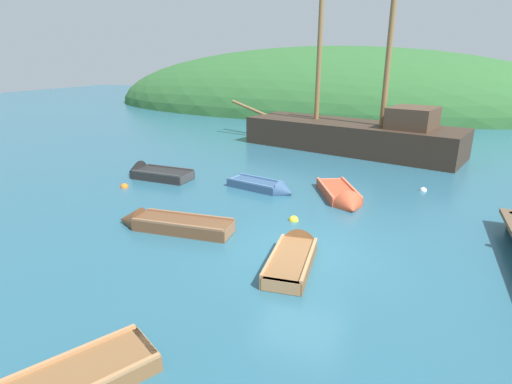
# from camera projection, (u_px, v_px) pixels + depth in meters

# --- Properties ---
(ground_plane) EXTENTS (120.00, 120.00, 0.00)m
(ground_plane) POSITION_uv_depth(u_px,v_px,m) (303.00, 254.00, 11.08)
(ground_plane) COLOR #285B70
(shore_hill) EXTENTS (52.29, 25.20, 12.99)m
(shore_hill) POSITION_uv_depth(u_px,v_px,m) (327.00, 107.00, 45.08)
(shore_hill) COLOR #2D602D
(shore_hill) RESTS_ON ground
(sailing_ship) EXTENTS (15.09, 6.81, 11.96)m
(sailing_ship) POSITION_uv_depth(u_px,v_px,m) (352.00, 140.00, 23.50)
(sailing_ship) COLOR #38281E
(sailing_ship) RESTS_ON ground
(rowboat_center) EXTENTS (3.22, 1.29, 1.17)m
(rowboat_center) POSITION_uv_depth(u_px,v_px,m) (153.00, 175.00, 18.19)
(rowboat_center) COLOR black
(rowboat_center) RESTS_ON ground
(rowboat_near_dock) EXTENTS (3.05, 1.57, 0.91)m
(rowboat_near_dock) POSITION_uv_depth(u_px,v_px,m) (265.00, 188.00, 16.44)
(rowboat_near_dock) COLOR #335175
(rowboat_near_dock) RESTS_ON ground
(rowboat_outer_left) EXTENTS (1.28, 3.15, 0.96)m
(rowboat_outer_left) POSITION_uv_depth(u_px,v_px,m) (294.00, 256.00, 10.73)
(rowboat_outer_left) COLOR brown
(rowboat_outer_left) RESTS_ON ground
(rowboat_outer_right) EXTENTS (3.92, 1.27, 0.93)m
(rowboat_outer_right) POSITION_uv_depth(u_px,v_px,m) (168.00, 225.00, 12.68)
(rowboat_outer_right) COLOR brown
(rowboat_outer_right) RESTS_ON ground
(rowboat_far) EXTENTS (2.45, 3.49, 1.07)m
(rowboat_far) POSITION_uv_depth(u_px,v_px,m) (342.00, 198.00, 15.29)
(rowboat_far) COLOR #C64C2D
(rowboat_far) RESTS_ON ground
(buoy_orange) EXTENTS (0.34, 0.34, 0.34)m
(buoy_orange) POSITION_uv_depth(u_px,v_px,m) (125.00, 187.00, 16.84)
(buoy_orange) COLOR orange
(buoy_orange) RESTS_ON ground
(buoy_white) EXTENTS (0.28, 0.28, 0.28)m
(buoy_white) POSITION_uv_depth(u_px,v_px,m) (423.00, 191.00, 16.41)
(buoy_white) COLOR white
(buoy_white) RESTS_ON ground
(buoy_yellow) EXTENTS (0.33, 0.33, 0.33)m
(buoy_yellow) POSITION_uv_depth(u_px,v_px,m) (294.00, 220.00, 13.38)
(buoy_yellow) COLOR yellow
(buoy_yellow) RESTS_ON ground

